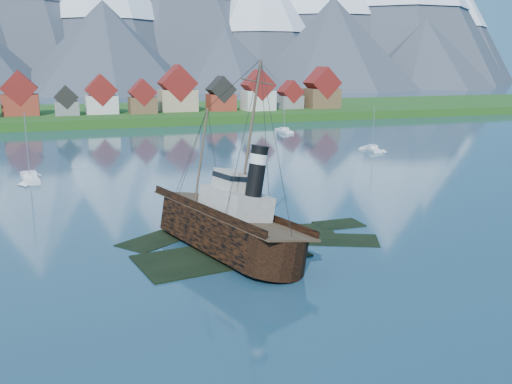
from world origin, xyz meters
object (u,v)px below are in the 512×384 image
object	(u,v)px
sailboat_a	(30,179)
sailboat_d	(373,149)
tugboat_wreck	(218,222)
sailboat_e	(284,131)

from	to	relation	value
sailboat_a	sailboat_d	world-z (taller)	sailboat_a
tugboat_wreck	sailboat_e	bearing A→B (deg)	49.27
sailboat_a	sailboat_d	size ratio (longest dim) A/B	1.14
tugboat_wreck	sailboat_e	xyz separation A→B (m)	(49.86, 100.84, -2.58)
tugboat_wreck	sailboat_e	size ratio (longest dim) A/B	2.42
tugboat_wreck	sailboat_d	world-z (taller)	tugboat_wreck
tugboat_wreck	sailboat_a	size ratio (longest dim) A/B	2.24
sailboat_a	tugboat_wreck	bearing A→B (deg)	-72.23
sailboat_d	sailboat_e	distance (m)	42.69
sailboat_a	sailboat_d	bearing A→B (deg)	1.34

